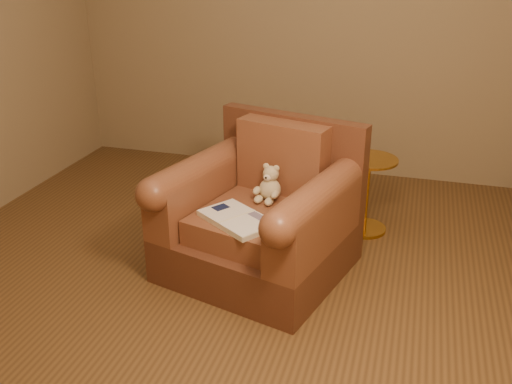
# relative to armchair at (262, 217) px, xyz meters

# --- Properties ---
(floor) EXTENTS (4.00, 4.00, 0.00)m
(floor) POSITION_rel_armchair_xyz_m (-0.21, -0.18, -0.35)
(floor) COLOR brown
(floor) RESTS_ON ground
(armchair) EXTENTS (1.23, 1.19, 0.91)m
(armchair) POSITION_rel_armchair_xyz_m (0.00, 0.00, 0.00)
(armchair) COLOR #572E1D
(armchair) RESTS_ON floor
(teddy_bear) EXTENTS (0.17, 0.19, 0.23)m
(teddy_bear) POSITION_rel_armchair_xyz_m (0.02, 0.08, 0.17)
(teddy_bear) COLOR #CAB68D
(teddy_bear) RESTS_ON armchair
(guidebook) EXTENTS (0.51, 0.47, 0.04)m
(guidebook) POSITION_rel_armchair_xyz_m (-0.07, -0.27, 0.10)
(guidebook) COLOR beige
(guidebook) RESTS_ON armchair
(side_table) EXTENTS (0.39, 0.39, 0.55)m
(side_table) POSITION_rel_armchair_xyz_m (0.57, 0.69, -0.06)
(side_table) COLOR gold
(side_table) RESTS_ON floor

